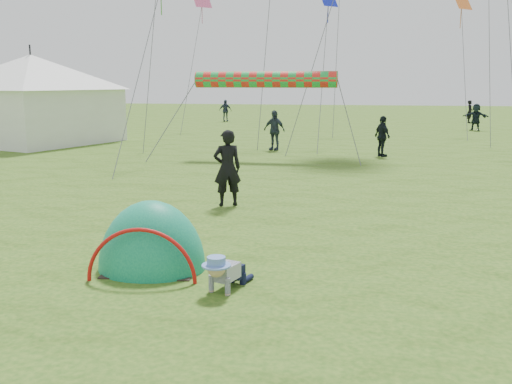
% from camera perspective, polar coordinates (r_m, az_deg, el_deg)
% --- Properties ---
extents(ground, '(140.00, 140.00, 0.00)m').
position_cam_1_polar(ground, '(8.45, -9.31, -10.11)').
color(ground, '#264E14').
extents(crawling_toddler, '(0.75, 0.89, 0.59)m').
position_cam_1_polar(crawling_toddler, '(8.42, -3.17, -7.93)').
color(crawling_toddler, black).
rests_on(crawling_toddler, ground).
extents(popup_tent, '(1.90, 1.63, 2.28)m').
position_cam_1_polar(popup_tent, '(9.60, -10.31, -7.54)').
color(popup_tent, '#0A755A').
rests_on(popup_tent, ground).
extents(standing_adult, '(0.81, 0.69, 1.88)m').
position_cam_1_polar(standing_adult, '(13.99, -2.89, 2.41)').
color(standing_adult, black).
rests_on(standing_adult, ground).
extents(event_marquee, '(8.55, 8.55, 4.65)m').
position_cam_1_polar(event_marquee, '(30.81, -21.38, 8.93)').
color(event_marquee, white).
rests_on(event_marquee, ground).
extents(crowd_person_2, '(1.06, 0.78, 1.67)m').
position_cam_1_polar(crowd_person_2, '(44.51, -3.09, 8.13)').
color(crowd_person_2, '#2B354C').
rests_on(crowd_person_2, ground).
extents(crowd_person_4, '(0.75, 0.97, 1.76)m').
position_cam_1_polar(crowd_person_4, '(48.58, -17.29, 7.95)').
color(crowd_person_4, '#312523').
rests_on(crowd_person_4, ground).
extents(crowd_person_7, '(1.09, 1.07, 1.77)m').
position_cam_1_polar(crowd_person_7, '(34.66, -17.70, 6.92)').
color(crowd_person_7, '#44342C').
rests_on(crowd_person_7, ground).
extents(crowd_person_8, '(1.13, 0.77, 1.78)m').
position_cam_1_polar(crowd_person_8, '(25.62, 1.83, 6.19)').
color(crowd_person_8, '#2B3645').
rests_on(crowd_person_8, ground).
extents(crowd_person_11, '(1.64, 1.01, 1.68)m').
position_cam_1_polar(crowd_person_11, '(38.60, 21.13, 7.00)').
color(crowd_person_11, black).
rests_on(crowd_person_11, ground).
extents(crowd_person_12, '(0.54, 0.69, 1.66)m').
position_cam_1_polar(crowd_person_12, '(45.89, 20.59, 7.54)').
color(crowd_person_12, black).
rests_on(crowd_person_12, ground).
extents(crowd_person_14, '(0.85, 1.04, 1.66)m').
position_cam_1_polar(crowd_person_14, '(23.90, 12.53, 5.45)').
color(crowd_person_14, black).
rests_on(crowd_person_14, ground).
extents(rainbow_tube_kite, '(5.62, 0.64, 0.64)m').
position_cam_1_polar(rainbow_tube_kite, '(22.81, 0.96, 11.19)').
color(rainbow_tube_kite, red).
extents(diamond_kite_0, '(1.34, 1.34, 1.10)m').
position_cam_1_polar(diamond_kite_0, '(36.92, 19.89, 17.60)').
color(diamond_kite_0, orange).
extents(diamond_kite_11, '(1.24, 1.24, 1.01)m').
position_cam_1_polar(diamond_kite_11, '(38.31, -5.44, 18.60)').
color(diamond_kite_11, '#CE477B').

